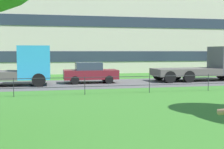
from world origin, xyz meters
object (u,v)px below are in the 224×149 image
object	(u,v)px
flatbed_truck_left	(13,68)
apartment_building_background	(101,10)
flatbed_truck_center	(210,65)
car_maroon_far_right	(90,73)

from	to	relation	value
flatbed_truck_left	apartment_building_background	size ratio (longest dim) A/B	0.19
flatbed_truck_left	flatbed_truck_center	bearing A→B (deg)	1.47
car_maroon_far_right	apartment_building_background	world-z (taller)	apartment_building_background
flatbed_truck_left	car_maroon_far_right	distance (m)	5.48
flatbed_truck_left	car_maroon_far_right	world-z (taller)	flatbed_truck_left
flatbed_truck_left	car_maroon_far_right	bearing A→B (deg)	5.45
apartment_building_background	flatbed_truck_left	bearing A→B (deg)	-120.67
car_maroon_far_right	apartment_building_background	bearing A→B (deg)	76.69
car_maroon_far_right	flatbed_truck_center	size ratio (longest dim) A/B	0.54
flatbed_truck_center	car_maroon_far_right	bearing A→B (deg)	179.25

